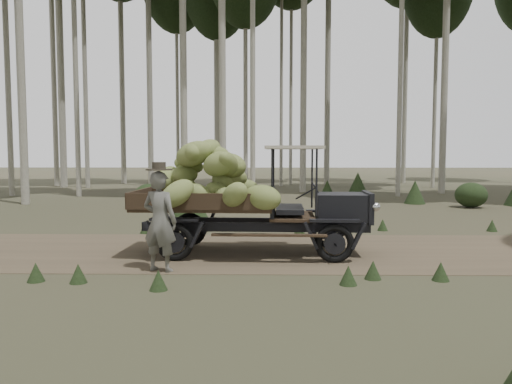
# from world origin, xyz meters

# --- Properties ---
(ground) EXTENTS (120.00, 120.00, 0.00)m
(ground) POSITION_xyz_m (0.00, 0.00, 0.00)
(ground) COLOR #473D2B
(ground) RESTS_ON ground
(dirt_track) EXTENTS (70.00, 4.00, 0.01)m
(dirt_track) POSITION_xyz_m (0.00, 0.00, 0.00)
(dirt_track) COLOR brown
(dirt_track) RESTS_ON ground
(banana_truck) EXTENTS (4.73, 2.28, 2.33)m
(banana_truck) POSITION_xyz_m (-2.74, -0.29, 1.34)
(banana_truck) COLOR black
(banana_truck) RESTS_ON ground
(farmer) EXTENTS (0.72, 0.59, 1.84)m
(farmer) POSITION_xyz_m (-3.88, -1.77, 0.87)
(farmer) COLOR #5B5A53
(farmer) RESTS_ON ground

